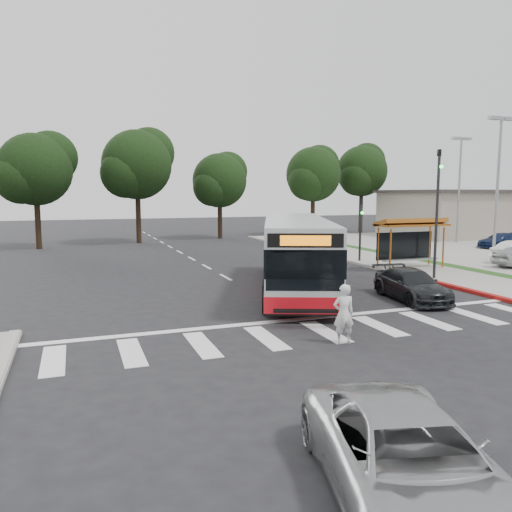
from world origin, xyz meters
name	(u,v)px	position (x,y,z in m)	size (l,w,h in m)	color
ground	(268,300)	(0.00, 0.00, 0.00)	(140.00, 140.00, 0.00)	black
sidewalk_east	(383,261)	(11.00, 8.00, 0.06)	(4.00, 40.00, 0.12)	gray
curb_east	(355,263)	(9.00, 8.00, 0.07)	(0.30, 40.00, 0.15)	#9E9991
curb_east_red	(477,293)	(9.00, -2.00, 0.08)	(0.32, 6.00, 0.15)	maroon
parking_lot	(503,251)	(23.00, 10.00, 0.05)	(18.00, 36.00, 0.10)	gray
commercial_building	(462,215)	(30.00, 22.00, 2.20)	(14.00, 10.00, 4.40)	gray
building_roof_cap	(464,191)	(30.00, 22.00, 4.55)	(14.60, 10.60, 0.30)	#383330
crosswalk_ladder	(325,332)	(0.00, -5.00, 0.01)	(18.00, 2.60, 0.01)	silver
bus_shelter	(410,229)	(10.80, 5.10, 2.35)	(4.20, 1.60, 2.86)	#945118
traffic_signal_ne_tall	(437,203)	(9.60, 1.49, 3.88)	(0.18, 0.37, 6.50)	black
traffic_signal_ne_short	(360,223)	(9.60, 8.49, 2.48)	(0.18, 0.37, 4.00)	black
lot_light_front	(499,169)	(18.00, 6.00, 5.91)	(1.90, 0.35, 9.01)	gray
lot_light_mid	(460,175)	(24.00, 16.00, 5.91)	(1.90, 0.35, 9.01)	gray
tree_ne_a	(314,173)	(16.08, 28.06, 6.39)	(6.16, 5.74, 9.30)	black
tree_ne_b	(362,170)	(23.08, 30.06, 6.92)	(6.16, 5.74, 10.02)	black
tree_north_a	(138,164)	(-1.92, 26.07, 6.92)	(6.60, 6.15, 10.17)	black
tree_north_b	(220,180)	(6.07, 28.06, 5.66)	(5.72, 5.33, 8.43)	black
tree_north_c	(36,168)	(-9.92, 24.06, 6.29)	(6.16, 5.74, 9.30)	black
transit_bus	(295,254)	(2.06, 1.80, 1.61)	(2.70, 12.46, 3.22)	silver
pedestrian	(344,314)	(-0.08, -6.26, 0.88)	(0.64, 0.42, 1.76)	white
dark_sedan	(411,285)	(5.57, -1.98, 0.63)	(1.77, 4.34, 1.26)	black
silver_suv_south	(409,462)	(-3.13, -13.35, 0.68)	(2.24, 4.86, 1.35)	#A2A6A7
parked_car_3	(501,240)	(24.15, 11.36, 0.68)	(1.63, 4.00, 1.16)	#131F42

